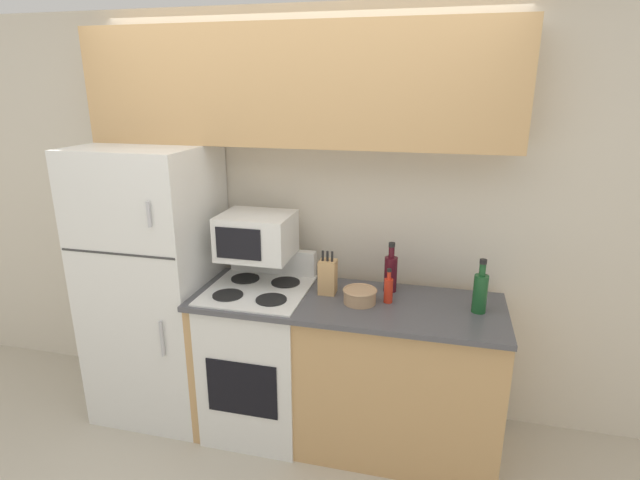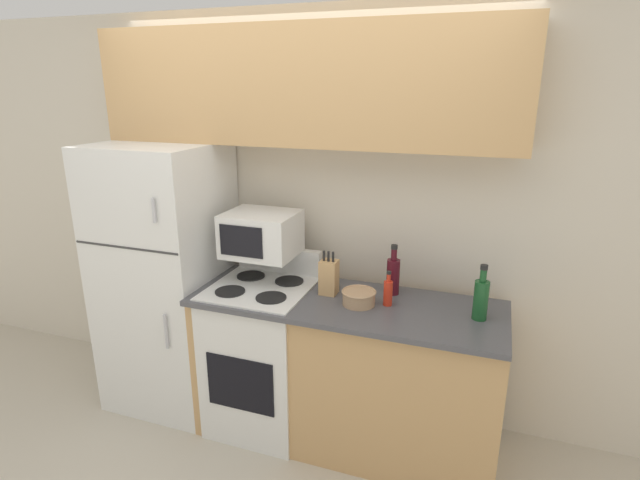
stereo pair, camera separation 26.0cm
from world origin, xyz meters
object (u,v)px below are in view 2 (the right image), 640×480
Objects in this scene: bottle_wine_green at (481,298)px; bottle_wine_red at (393,275)px; bowl at (359,297)px; bottle_hot_sauce at (388,292)px; microwave at (261,234)px; knife_block at (329,277)px; refrigerator at (167,278)px; stove at (263,353)px.

bottle_wine_red is (-0.50, 0.17, 0.00)m from bottle_wine_green.
bottle_hot_sauce is at bearing 16.98° from bowl.
microwave is 0.85m from bottle_hot_sauce.
knife_block is (0.45, -0.05, -0.20)m from microwave.
refrigerator is 4.14× the size of microwave.
bottle_wine_red reaches higher than knife_block.
stove is (0.72, -0.06, -0.39)m from refrigerator.
refrigerator reaches higher than bottle_wine_green.
microwave is at bearing 168.17° from bowl.
bottle_hot_sauce is (0.77, 0.02, 0.52)m from stove.
bottle_hot_sauce reaches higher than bowl.
stove is 5.50× the size of bottle_hot_sauce.
bottle_wine_green is at bearing -19.12° from bottle_wine_red.
bottle_wine_red is (1.48, 0.13, 0.17)m from refrigerator.
refrigerator is at bearing -175.38° from microwave.
refrigerator is 1.34m from bowl.
microwave is at bearing 173.60° from bottle_hot_sauce.
microwave is 0.83m from bottle_wine_red.
bottle_hot_sauce is (0.15, 0.05, 0.03)m from bowl.
stove is 2.59× the size of microwave.
bottle_hot_sauce is (1.49, -0.04, 0.13)m from refrigerator.
stove is at bearing -171.30° from knife_block.
stove is at bearing -166.32° from bottle_wine_red.
refrigerator reaches higher than bottle_wine_red.
microwave is (-0.04, 0.11, 0.75)m from stove.
knife_block is 0.88× the size of bottle_wine_green.
stove is at bearing 177.60° from bowl.
bottle_hot_sauce is at bearing 179.22° from bottle_wine_green.
bottle_wine_red is 1.50× the size of bottle_hot_sauce.
bottle_wine_green is (1.98, -0.04, 0.17)m from refrigerator.
knife_block reaches higher than bottle_hot_sauce.
bowl is at bearing -11.83° from microwave.
knife_block is 1.32× the size of bottle_hot_sauce.
refrigerator is at bearing -175.03° from bottle_wine_red.
bottle_wine_green is 1.50× the size of bottle_hot_sauce.
stove is at bearing -179.36° from bottle_wine_green.
bottle_wine_green is at bearing -4.30° from microwave.
refrigerator is at bearing 176.45° from bowl.
microwave is at bearing 175.70° from bottle_wine_green.
knife_block is at bearing 173.30° from bottle_hot_sauce.
stove is at bearing -70.63° from microwave.
knife_block is 0.85m from bottle_wine_green.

